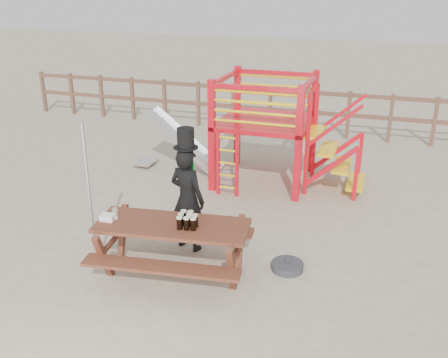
% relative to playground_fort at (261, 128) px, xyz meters
% --- Properties ---
extents(ground, '(60.00, 60.00, 0.00)m').
position_rel_playground_fort_xyz_m(ground, '(-0.12, -3.58, -1.07)').
color(ground, '#B6A78E').
rests_on(ground, ground).
extents(back_fence, '(15.09, 0.09, 1.20)m').
position_rel_playground_fort_xyz_m(back_fence, '(-0.12, 3.42, -0.34)').
color(back_fence, brown).
rests_on(back_fence, ground).
extents(playground_fort, '(4.71, 1.84, 2.10)m').
position_rel_playground_fort_xyz_m(playground_fort, '(0.00, 0.00, 0.00)').
color(playground_fort, red).
rests_on(playground_fort, ground).
extents(picnic_table, '(2.15, 1.62, 0.77)m').
position_rel_playground_fort_xyz_m(picnic_table, '(-0.22, -3.74, -0.59)').
color(picnic_table, brown).
rests_on(picnic_table, ground).
extents(man_with_hat, '(0.65, 0.51, 1.84)m').
position_rel_playground_fort_xyz_m(man_with_hat, '(-0.32, -2.97, -0.25)').
color(man_with_hat, black).
rests_on(man_with_hat, ground).
extents(metal_pole, '(0.04, 0.04, 2.04)m').
position_rel_playground_fort_xyz_m(metal_pole, '(-1.38, -3.82, -0.05)').
color(metal_pole, '#B2B2B7').
rests_on(metal_pole, ground).
extents(parasol_base, '(0.44, 0.44, 0.19)m').
position_rel_playground_fort_xyz_m(parasol_base, '(1.21, -3.13, -1.02)').
color(parasol_base, '#323337').
rests_on(parasol_base, ground).
extents(paper_bag, '(0.19, 0.16, 0.08)m').
position_rel_playground_fort_xyz_m(paper_bag, '(-1.07, -3.90, -0.26)').
color(paper_bag, white).
rests_on(paper_bag, picnic_table).
extents(stout_pints, '(0.27, 0.28, 0.17)m').
position_rel_playground_fort_xyz_m(stout_pints, '(-0.00, -3.75, -0.21)').
color(stout_pints, black).
rests_on(stout_pints, picnic_table).
extents(empty_glasses, '(0.08, 0.08, 0.15)m').
position_rel_playground_fort_xyz_m(empty_glasses, '(-1.00, -3.84, -0.23)').
color(empty_glasses, silver).
rests_on(empty_glasses, picnic_table).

